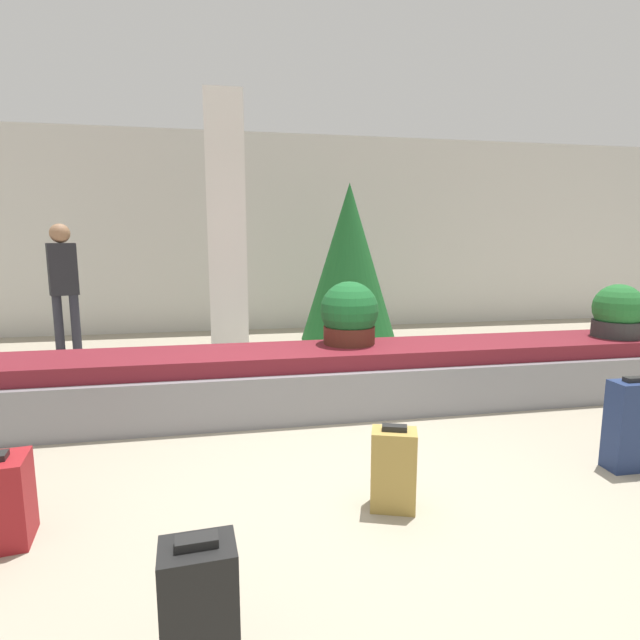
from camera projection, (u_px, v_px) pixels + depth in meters
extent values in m
plane|color=#9E937F|center=(361.00, 478.00, 3.17)|extent=(18.00, 18.00, 0.00)
cube|color=beige|center=(273.00, 233.00, 8.27)|extent=(18.00, 0.06, 3.20)
cube|color=gray|center=(320.00, 385.00, 4.48)|extent=(7.99, 0.87, 0.42)
cube|color=maroon|center=(320.00, 355.00, 4.43)|extent=(7.67, 0.71, 0.14)
cube|color=silver|center=(227.00, 231.00, 6.04)|extent=(0.45, 0.45, 3.20)
cube|color=#A3843D|center=(393.00, 470.00, 2.79)|extent=(0.29, 0.24, 0.46)
cube|color=black|center=(395.00, 428.00, 2.75)|extent=(0.15, 0.10, 0.03)
cube|color=black|center=(200.00, 619.00, 1.65)|extent=(0.26, 0.20, 0.53)
cube|color=black|center=(197.00, 542.00, 1.60)|extent=(0.14, 0.07, 0.03)
cube|color=navy|center=(632.00, 426.00, 3.26)|extent=(0.32, 0.17, 0.60)
cube|color=black|center=(637.00, 379.00, 3.21)|extent=(0.17, 0.06, 0.03)
cylinder|color=#2D2D2D|center=(616.00, 329.00, 4.92)|extent=(0.45, 0.45, 0.16)
sphere|color=#236B2D|center=(618.00, 308.00, 4.88)|extent=(0.46, 0.46, 0.46)
cylinder|color=#4C2319|center=(349.00, 335.00, 4.60)|extent=(0.47, 0.47, 0.16)
sphere|color=#195B28|center=(349.00, 310.00, 4.56)|extent=(0.53, 0.53, 0.53)
cylinder|color=#282833|center=(59.00, 327.00, 6.29)|extent=(0.11, 0.11, 0.81)
cylinder|color=#282833|center=(76.00, 327.00, 6.33)|extent=(0.11, 0.11, 0.81)
cube|color=#232328|center=(63.00, 269.00, 6.19)|extent=(0.37, 0.29, 0.64)
sphere|color=#936B4C|center=(60.00, 233.00, 6.12)|extent=(0.24, 0.24, 0.24)
cylinder|color=#4C331E|center=(348.00, 345.00, 6.73)|extent=(0.16, 0.16, 0.18)
cone|color=#195623|center=(349.00, 262.00, 6.56)|extent=(1.26, 1.26, 2.05)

